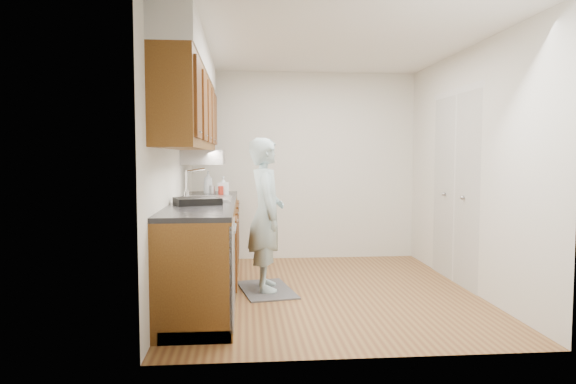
% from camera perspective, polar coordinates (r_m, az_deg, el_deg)
% --- Properties ---
extents(floor, '(3.50, 3.50, 0.00)m').
position_cam_1_polar(floor, '(5.36, 4.02, -10.95)').
color(floor, olive).
rests_on(floor, ground).
extents(ceiling, '(3.50, 3.50, 0.00)m').
position_cam_1_polar(ceiling, '(5.30, 4.15, 16.15)').
color(ceiling, white).
rests_on(ceiling, wall_left).
extents(wall_left, '(0.02, 3.50, 2.50)m').
position_cam_1_polar(wall_left, '(5.17, -12.59, 2.42)').
color(wall_left, silver).
rests_on(wall_left, floor).
extents(wall_right, '(0.02, 3.50, 2.50)m').
position_cam_1_polar(wall_right, '(5.62, 19.39, 2.41)').
color(wall_right, silver).
rests_on(wall_right, floor).
extents(wall_back, '(3.00, 0.02, 2.50)m').
position_cam_1_polar(wall_back, '(6.92, 1.82, 2.90)').
color(wall_back, silver).
rests_on(wall_back, floor).
extents(counter, '(0.64, 2.80, 1.30)m').
position_cam_1_polar(counter, '(5.21, -9.18, -5.94)').
color(counter, brown).
rests_on(counter, floor).
extents(upper_cabinets, '(0.47, 2.80, 1.21)m').
position_cam_1_polar(upper_cabinets, '(5.22, -10.78, 10.15)').
color(upper_cabinets, brown).
rests_on(upper_cabinets, wall_left).
extents(closet_door, '(0.02, 1.22, 2.05)m').
position_cam_1_polar(closet_door, '(5.90, 18.04, 0.32)').
color(closet_door, white).
rests_on(closet_door, wall_right).
extents(floor_mat, '(0.64, 0.91, 0.02)m').
position_cam_1_polar(floor_mat, '(5.39, -2.41, -10.79)').
color(floor_mat, slate).
rests_on(floor_mat, floor).
extents(person, '(0.45, 0.64, 1.76)m').
position_cam_1_polar(person, '(5.23, -2.44, -1.35)').
color(person, '#A5C3C9').
rests_on(person, floor_mat).
extents(soap_bottle_a, '(0.13, 0.13, 0.28)m').
position_cam_1_polar(soap_bottle_a, '(5.95, -8.87, 1.02)').
color(soap_bottle_a, white).
rests_on(soap_bottle_a, counter).
extents(soap_bottle_b, '(0.12, 0.13, 0.22)m').
position_cam_1_polar(soap_bottle_b, '(5.89, -7.19, 0.70)').
color(soap_bottle_b, white).
rests_on(soap_bottle_b, counter).
extents(soda_can, '(0.06, 0.06, 0.11)m').
position_cam_1_polar(soda_can, '(5.81, -7.47, 0.13)').
color(soda_can, red).
rests_on(soda_can, counter).
extents(steel_can, '(0.08, 0.08, 0.11)m').
position_cam_1_polar(steel_can, '(5.82, -8.41, 0.16)').
color(steel_can, '#A5A5AA').
rests_on(steel_can, counter).
extents(dish_rack, '(0.48, 0.44, 0.06)m').
position_cam_1_polar(dish_rack, '(4.80, -10.05, -0.99)').
color(dish_rack, black).
rests_on(dish_rack, counter).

